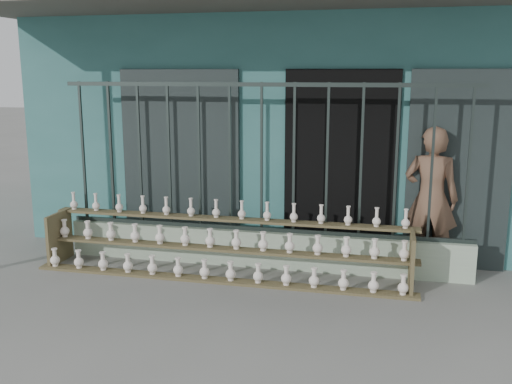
# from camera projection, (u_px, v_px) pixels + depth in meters

# --- Properties ---
(ground) EXTENTS (60.00, 60.00, 0.00)m
(ground) POSITION_uv_depth(u_px,v_px,m) (234.00, 307.00, 5.85)
(ground) COLOR slate
(workshop_building) EXTENTS (7.40, 6.60, 3.21)m
(workshop_building) POSITION_uv_depth(u_px,v_px,m) (299.00, 117.00, 9.55)
(workshop_building) COLOR #346E6C
(workshop_building) RESTS_ON ground
(parapet_wall) EXTENTS (5.00, 0.20, 0.45)m
(parapet_wall) POSITION_uv_depth(u_px,v_px,m) (261.00, 248.00, 7.04)
(parapet_wall) COLOR #AFC6A9
(parapet_wall) RESTS_ON ground
(security_fence) EXTENTS (5.00, 0.04, 1.80)m
(security_fence) POSITION_uv_depth(u_px,v_px,m) (262.00, 158.00, 6.81)
(security_fence) COLOR #283330
(security_fence) RESTS_ON parapet_wall
(shelf_rack) EXTENTS (4.50, 0.68, 0.85)m
(shelf_rack) POSITION_uv_depth(u_px,v_px,m) (223.00, 245.00, 6.70)
(shelf_rack) COLOR brown
(shelf_rack) RESTS_ON ground
(elderly_woman) EXTENTS (0.70, 0.53, 1.75)m
(elderly_woman) POSITION_uv_depth(u_px,v_px,m) (431.00, 199.00, 6.83)
(elderly_woman) COLOR brown
(elderly_woman) RESTS_ON ground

